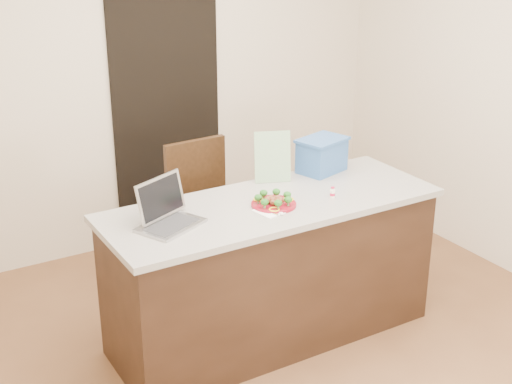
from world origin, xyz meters
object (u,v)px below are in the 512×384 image
plate (274,204)px  laptop (166,212)px  napkin (270,211)px  blue_box (322,155)px  chair (204,206)px  island (271,270)px  yogurt_bottle (332,193)px

plate → laptop: 0.65m
napkin → laptop: (-0.58, 0.16, 0.06)m
plate → blue_box: bearing=30.1°
plate → chair: chair is taller
napkin → laptop: 0.61m
plate → napkin: (-0.06, -0.07, -0.01)m
blue_box → chair: 0.93m
laptop → island: bearing=-27.8°
chair → blue_box: bearing=-45.4°
napkin → laptop: bearing=164.7°
blue_box → laptop: bearing=175.0°
plate → laptop: (-0.64, 0.09, 0.06)m
island → chair: 0.85m
napkin → chair: size_ratio=0.15×
island → chair: (-0.04, 0.84, 0.14)m
napkin → yogurt_bottle: yogurt_bottle is taller
laptop → blue_box: 1.26m
laptop → napkin: bearing=-39.8°
island → yogurt_bottle: (0.35, -0.13, 0.49)m
plate → yogurt_bottle: 0.38m
laptop → yogurt_bottle: bearing=-33.8°
island → napkin: napkin is taller
island → laptop: laptop is taller
blue_box → chair: size_ratio=0.35×
napkin → chair: bearing=87.3°
yogurt_bottle → laptop: bearing=170.7°
yogurt_bottle → chair: (-0.39, 0.97, -0.35)m
island → napkin: 0.48m
plate → napkin: bearing=-134.0°
island → laptop: 0.85m
island → plate: 0.47m
plate → yogurt_bottle: bearing=-11.0°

